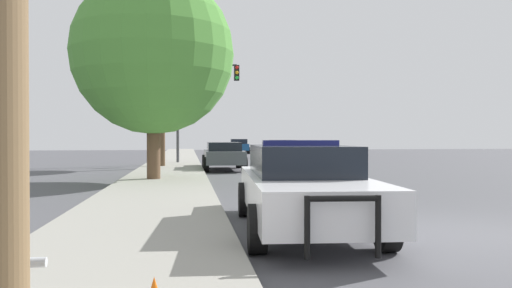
{
  "coord_description": "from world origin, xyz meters",
  "views": [
    {
      "loc": [
        -4.3,
        -7.5,
        1.55
      ],
      "look_at": [
        -0.47,
        20.42,
        1.18
      ],
      "focal_mm": 35.0,
      "sensor_mm": 36.0,
      "label": 1
    }
  ],
  "objects_px": {
    "fire_hydrant": "(14,260)",
    "car_background_midblock": "(223,155)",
    "car_background_distant": "(239,146)",
    "tree_sidewalk_mid": "(162,59)",
    "police_car": "(302,185)",
    "traffic_light": "(201,92)",
    "car_background_oncoming": "(283,149)",
    "tree_sidewalk_near": "(153,54)"
  },
  "relations": [
    {
      "from": "police_car",
      "to": "fire_hydrant",
      "type": "relative_size",
      "value": 6.24
    },
    {
      "from": "car_background_midblock",
      "to": "car_background_oncoming",
      "type": "relative_size",
      "value": 1.06
    },
    {
      "from": "fire_hydrant",
      "to": "car_background_midblock",
      "type": "height_order",
      "value": "car_background_midblock"
    },
    {
      "from": "police_car",
      "to": "car_background_oncoming",
      "type": "relative_size",
      "value": 1.21
    },
    {
      "from": "fire_hydrant",
      "to": "tree_sidewalk_mid",
      "type": "height_order",
      "value": "tree_sidewalk_mid"
    },
    {
      "from": "fire_hydrant",
      "to": "car_background_oncoming",
      "type": "xyz_separation_m",
      "value": [
        8.28,
        31.71,
        0.16
      ]
    },
    {
      "from": "tree_sidewalk_near",
      "to": "car_background_distant",
      "type": "bearing_deg",
      "value": 78.75
    },
    {
      "from": "fire_hydrant",
      "to": "car_background_midblock",
      "type": "distance_m",
      "value": 19.77
    },
    {
      "from": "tree_sidewalk_mid",
      "to": "traffic_light",
      "type": "bearing_deg",
      "value": 60.71
    },
    {
      "from": "car_background_oncoming",
      "to": "tree_sidewalk_near",
      "type": "distance_m",
      "value": 20.41
    },
    {
      "from": "police_car",
      "to": "car_background_distant",
      "type": "relative_size",
      "value": 1.19
    },
    {
      "from": "traffic_light",
      "to": "tree_sidewalk_near",
      "type": "height_order",
      "value": "tree_sidewalk_near"
    },
    {
      "from": "car_background_distant",
      "to": "car_background_oncoming",
      "type": "bearing_deg",
      "value": -77.26
    },
    {
      "from": "police_car",
      "to": "car_background_distant",
      "type": "bearing_deg",
      "value": -90.75
    },
    {
      "from": "car_background_oncoming",
      "to": "police_car",
      "type": "bearing_deg",
      "value": 76.6
    },
    {
      "from": "car_background_oncoming",
      "to": "tree_sidewalk_near",
      "type": "bearing_deg",
      "value": 63.13
    },
    {
      "from": "police_car",
      "to": "car_background_oncoming",
      "type": "bearing_deg",
      "value": -96.74
    },
    {
      "from": "tree_sidewalk_near",
      "to": "fire_hydrant",
      "type": "bearing_deg",
      "value": -90.84
    },
    {
      "from": "car_background_oncoming",
      "to": "tree_sidewalk_near",
      "type": "xyz_separation_m",
      "value": [
        -8.09,
        -18.38,
        3.68
      ]
    },
    {
      "from": "fire_hydrant",
      "to": "car_background_oncoming",
      "type": "distance_m",
      "value": 32.77
    },
    {
      "from": "traffic_light",
      "to": "car_background_oncoming",
      "type": "relative_size",
      "value": 1.31
    },
    {
      "from": "traffic_light",
      "to": "tree_sidewalk_mid",
      "type": "xyz_separation_m",
      "value": [
        -2.04,
        -3.63,
        1.28
      ]
    },
    {
      "from": "car_background_oncoming",
      "to": "car_background_midblock",
      "type": "bearing_deg",
      "value": 63.6
    },
    {
      "from": "car_background_oncoming",
      "to": "car_background_distant",
      "type": "relative_size",
      "value": 0.98
    },
    {
      "from": "car_background_oncoming",
      "to": "tree_sidewalk_mid",
      "type": "relative_size",
      "value": 0.59
    },
    {
      "from": "car_background_distant",
      "to": "tree_sidewalk_mid",
      "type": "relative_size",
      "value": 0.6
    },
    {
      "from": "traffic_light",
      "to": "fire_hydrant",
      "type": "bearing_deg",
      "value": -94.92
    },
    {
      "from": "car_background_oncoming",
      "to": "tree_sidewalk_mid",
      "type": "distance_m",
      "value": 14.16
    },
    {
      "from": "fire_hydrant",
      "to": "tree_sidewalk_near",
      "type": "relative_size",
      "value": 0.12
    },
    {
      "from": "police_car",
      "to": "tree_sidewalk_near",
      "type": "distance_m",
      "value": 10.49
    },
    {
      "from": "fire_hydrant",
      "to": "car_background_distant",
      "type": "bearing_deg",
      "value": 81.88
    },
    {
      "from": "fire_hydrant",
      "to": "car_background_oncoming",
      "type": "height_order",
      "value": "car_background_oncoming"
    },
    {
      "from": "car_background_midblock",
      "to": "car_background_oncoming",
      "type": "bearing_deg",
      "value": 67.26
    },
    {
      "from": "fire_hydrant",
      "to": "tree_sidewalk_near",
      "type": "distance_m",
      "value": 13.87
    },
    {
      "from": "police_car",
      "to": "traffic_light",
      "type": "height_order",
      "value": "traffic_light"
    },
    {
      "from": "car_background_midblock",
      "to": "tree_sidewalk_near",
      "type": "xyz_separation_m",
      "value": [
        -2.85,
        -6.2,
        3.7
      ]
    },
    {
      "from": "police_car",
      "to": "traffic_light",
      "type": "distance_m",
      "value": 21.09
    },
    {
      "from": "fire_hydrant",
      "to": "car_background_midblock",
      "type": "relative_size",
      "value": 0.18
    },
    {
      "from": "car_background_midblock",
      "to": "police_car",
      "type": "bearing_deg",
      "value": -88.69
    },
    {
      "from": "car_background_midblock",
      "to": "car_background_oncoming",
      "type": "height_order",
      "value": "car_background_oncoming"
    },
    {
      "from": "fire_hydrant",
      "to": "traffic_light",
      "type": "height_order",
      "value": "traffic_light"
    },
    {
      "from": "car_background_oncoming",
      "to": "tree_sidewalk_near",
      "type": "relative_size",
      "value": 0.62
    }
  ]
}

